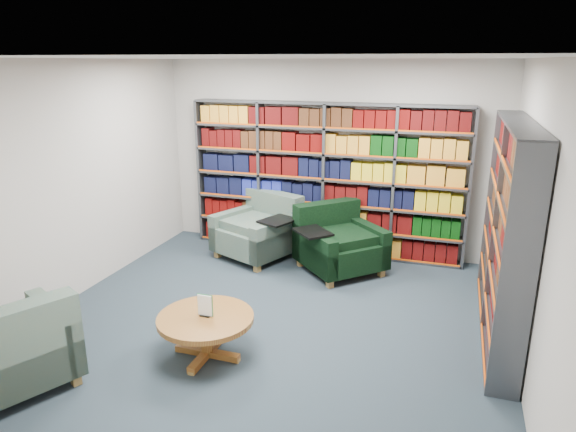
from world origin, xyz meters
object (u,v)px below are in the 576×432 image
(chair_green_right, at_px, (337,244))
(chair_teal_front, at_px, (11,353))
(coffee_table, at_px, (206,324))
(chair_teal_left, at_px, (261,231))

(chair_green_right, bearing_deg, chair_teal_front, -120.05)
(chair_green_right, height_order, coffee_table, chair_green_right)
(chair_teal_left, distance_m, chair_green_right, 1.19)
(chair_teal_left, bearing_deg, coffee_table, -79.97)
(chair_teal_left, distance_m, coffee_table, 2.79)
(chair_teal_front, relative_size, coffee_table, 1.43)
(chair_green_right, relative_size, chair_teal_front, 1.05)
(chair_teal_left, relative_size, coffee_table, 1.44)
(chair_green_right, distance_m, coffee_table, 2.66)
(coffee_table, bearing_deg, chair_green_right, 74.92)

